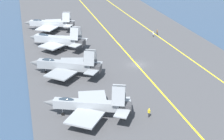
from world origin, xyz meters
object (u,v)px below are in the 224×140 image
Objects in this scene: parked_jet_third at (66,65)px; crew_brown_vest at (157,32)px; parked_jet_fourth at (57,40)px; crew_yellow_vest at (149,112)px; crew_white_vest at (153,34)px; parked_jet_second at (89,105)px; parked_jet_fifth at (50,23)px.

crew_brown_vest is (22.79, -30.66, -1.45)m from parked_jet_third.
crew_yellow_vest is at bearing -164.47° from parked_jet_fourth.
crew_white_vest is at bearing -84.36° from parked_jet_fourth.
parked_jet_second reaches higher than crew_white_vest.
parked_jet_second is 0.95× the size of parked_jet_third.
parked_jet_second is 9.13× the size of crew_brown_vest.
crew_white_vest is at bearing -22.28° from crew_yellow_vest.
parked_jet_third is 1.01× the size of parked_jet_fifth.
parked_jet_fourth reaches higher than parked_jet_fifth.
parked_jet_fifth is (35.97, -0.09, -0.14)m from parked_jet_third.
crew_brown_vest is (44.28, -19.40, -0.03)m from crew_yellow_vest.
parked_jet_second is 0.98× the size of parked_jet_fourth.
parked_jet_fourth is at bearing 15.53° from crew_yellow_vest.
crew_brown_vest is (41.59, -29.34, -1.50)m from parked_jet_second.
crew_yellow_vest reaches higher than crew_white_vest.
parked_jet_third is 38.23m from crew_brown_vest.
crew_brown_vest is at bearing -23.66° from crew_yellow_vest.
crew_brown_vest is at bearing -49.57° from crew_white_vest.
parked_jet_fifth is 33.31m from crew_brown_vest.
parked_jet_second is 37.15m from parked_jet_fourth.
parked_jet_third is 18.33m from parked_jet_fourth.
parked_jet_fourth is at bearing -0.61° from parked_jet_third.
parked_jet_second is at bearing -175.98° from parked_jet_third.
parked_jet_third is 1.03× the size of parked_jet_fourth.
parked_jet_fourth reaches higher than crew_yellow_vest.
parked_jet_second reaches higher than parked_jet_third.
crew_white_vest is at bearing -53.65° from parked_jet_third.
parked_jet_fourth is at bearing 1.73° from parked_jet_second.
parked_jet_second is 0.96× the size of parked_jet_fifth.
parked_jet_fourth reaches higher than parked_jet_third.
parked_jet_fourth is 17.65m from parked_jet_fifth.
parked_jet_fourth is 0.98× the size of parked_jet_fifth.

